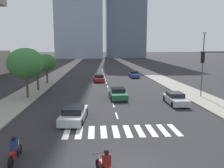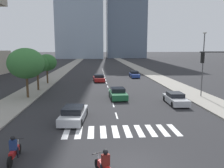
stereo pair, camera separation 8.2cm
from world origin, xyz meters
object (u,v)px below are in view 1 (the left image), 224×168
sedan_silver_2 (74,114)px  street_lamp_east (203,60)px  sedan_blue_3 (134,75)px  sedan_silver_0 (176,99)px  street_tree_third (47,63)px  sedan_green_4 (118,94)px  motorcycle_third (106,167)px  motorcycle_lead (15,151)px  sedan_red_1 (99,78)px  street_tree_nearest (26,63)px  street_tree_second (37,64)px

sedan_silver_2 → street_lamp_east: bearing=-55.9°
sedan_blue_3 → street_lamp_east: street_lamp_east is taller
sedan_silver_2 → street_lamp_east: (15.14, 8.38, 4.13)m
sedan_silver_0 → street_tree_third: size_ratio=0.87×
sedan_silver_0 → sedan_green_4: 6.94m
sedan_green_4 → street_tree_third: street_tree_third is taller
motorcycle_third → sedan_silver_2: (-2.31, 8.84, 0.01)m
motorcycle_lead → sedan_blue_3: bearing=-21.5°
sedan_red_1 → sedan_blue_3: 9.39m
street_tree_nearest → street_tree_third: street_tree_nearest is taller
sedan_silver_0 → street_tree_second: (-17.19, 9.16, 3.34)m
sedan_green_4 → street_tree_second: bearing=-120.0°
motorcycle_lead → sedan_blue_3: size_ratio=0.49×
motorcycle_third → sedan_silver_0: 16.29m
sedan_red_1 → street_tree_third: 9.76m
motorcycle_third → sedan_red_1: size_ratio=0.42×
motorcycle_third → sedan_silver_2: motorcycle_third is taller
sedan_red_1 → sedan_green_4: (2.17, -14.77, 0.00)m
sedan_silver_0 → street_lamp_east: bearing=126.9°
street_tree_nearest → street_tree_second: (-0.00, 5.14, -0.40)m
sedan_silver_0 → sedan_silver_2: sedan_silver_2 is taller
sedan_blue_3 → motorcycle_lead: bearing=-19.5°
motorcycle_lead → sedan_green_4: bearing=-27.0°
sedan_green_4 → motorcycle_lead: bearing=-27.1°
street_lamp_east → street_tree_second: 22.45m
sedan_red_1 → sedan_blue_3: size_ratio=1.07×
motorcycle_third → sedan_blue_3: 38.29m
motorcycle_lead → sedan_blue_3: (12.60, 35.49, 0.03)m
sedan_blue_3 → sedan_silver_2: bearing=-19.2°
sedan_red_1 → motorcycle_third: bearing=174.8°
sedan_red_1 → motorcycle_lead: bearing=165.5°
sedan_silver_0 → street_tree_third: street_tree_third is taller
sedan_blue_3 → sedan_red_1: bearing=-54.2°
sedan_green_4 → street_tree_third: size_ratio=0.89×
motorcycle_third → street_tree_nearest: 20.39m
sedan_green_4 → sedan_blue_3: bearing=162.9°
sedan_silver_0 → sedan_blue_3: sedan_blue_3 is taller
motorcycle_third → street_tree_third: bearing=-8.0°
motorcycle_lead → sedan_silver_0: size_ratio=0.49×
sedan_silver_0 → sedan_red_1: bearing=-154.6°
street_tree_nearest → street_tree_third: bearing=90.0°
sedan_silver_2 → street_lamp_east: 17.80m
sedan_silver_0 → sedan_red_1: sedan_red_1 is taller
sedan_silver_2 → sedan_green_4: 9.57m
sedan_silver_2 → street_lamp_east: street_lamp_east is taller
sedan_green_4 → motorcycle_third: bearing=-9.5°
sedan_red_1 → sedan_silver_0: bearing=-160.4°
sedan_blue_3 → sedan_green_4: sedan_blue_3 is taller
motorcycle_third → street_tree_second: 24.98m
motorcycle_third → street_lamp_east: (12.83, 17.23, 4.14)m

